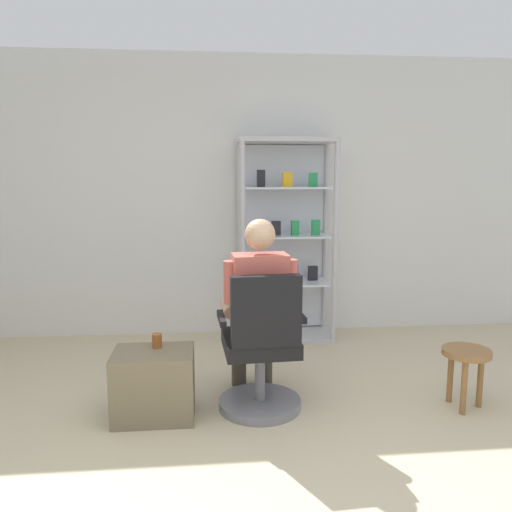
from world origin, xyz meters
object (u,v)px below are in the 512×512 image
office_chair (262,355)px  storage_crate (154,384)px  tea_glass (157,341)px  seated_shopkeeper (258,302)px  wooden_stool (466,361)px  display_cabinet_main (285,239)px

office_chair → storage_crate: office_chair is taller
tea_glass → seated_shopkeeper: bearing=7.7°
office_chair → wooden_stool: 1.38m
tea_glass → office_chair: bearing=-6.0°
tea_glass → wooden_stool: tea_glass is taller
display_cabinet_main → office_chair: 1.74m
office_chair → display_cabinet_main: bearing=76.2°
display_cabinet_main → office_chair: display_cabinet_main is taller
display_cabinet_main → storage_crate: display_cabinet_main is taller
seated_shopkeeper → wooden_stool: 1.46m
seated_shopkeeper → storage_crate: (-0.70, -0.17, -0.49)m
storage_crate → wooden_stool: bearing=-1.9°
seated_shopkeeper → tea_glass: 0.72m
seated_shopkeeper → wooden_stool: seated_shopkeeper is taller
display_cabinet_main → office_chair: (-0.39, -1.60, -0.57)m
office_chair → seated_shopkeeper: 0.36m
tea_glass → wooden_stool: 2.07m
wooden_stool → storage_crate: bearing=178.1°
seated_shopkeeper → office_chair: bearing=-86.7°
display_cabinet_main → tea_glass: size_ratio=20.05×
wooden_stool → tea_glass: bearing=175.9°
seated_shopkeeper → tea_glass: seated_shopkeeper is taller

